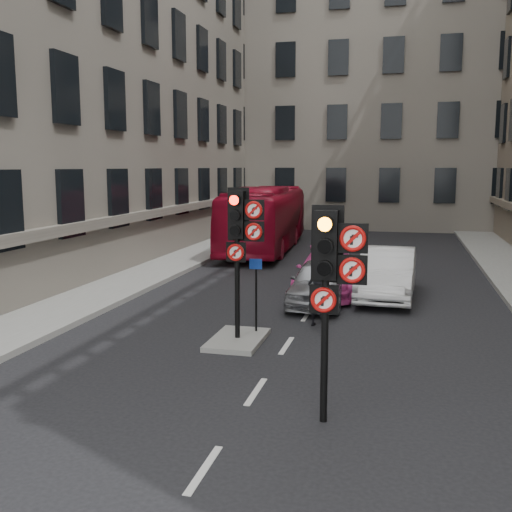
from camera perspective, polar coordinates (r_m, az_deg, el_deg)
The scene contains 13 objects.
ground at distance 9.73m, azimuth -2.98°, elevation -16.94°, with size 120.00×120.00×0.00m, color black.
pavement_left at distance 22.99m, azimuth -11.51°, elevation -1.93°, with size 3.00×50.00×0.16m, color gray.
centre_island at distance 14.52m, azimuth -1.77°, elevation -7.97°, with size 1.20×2.00×0.12m, color gray.
building_far at distance 46.83m, azimuth 11.07°, elevation 15.51°, with size 30.00×14.00×20.00m, color gray.
signal_near at distance 9.59m, azimuth 7.18°, elevation -1.14°, with size 0.91×0.40×3.58m.
signal_far at distance 13.97m, azimuth -1.49°, elevation 2.45°, with size 0.91×0.40×3.58m.
car_silver at distance 18.38m, azimuth 6.06°, elevation -2.50°, with size 1.61×4.01×1.36m, color #919398.
car_white at distance 19.65m, azimuth 12.38°, elevation -1.61°, with size 1.67×4.79×1.58m, color silver.
car_pink at distance 20.06m, azimuth 6.75°, elevation -1.57°, with size 1.92×4.72×1.37m, color #D83F94.
bus_red at distance 30.03m, azimuth 0.88°, elevation 3.57°, with size 2.67×11.41×3.18m, color maroon.
motorcycle at distance 18.99m, azimuth 11.97°, elevation -3.00°, with size 0.42×1.49×0.90m, color black.
motorcyclist at distance 15.80m, azimuth 5.95°, elevation -3.71°, with size 0.62×0.40×1.69m, color black.
info_sign at distance 14.74m, azimuth -0.00°, elevation -2.75°, with size 0.32×0.10×1.83m.
Camera 1 is at (2.58, -8.40, 4.18)m, focal length 42.00 mm.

